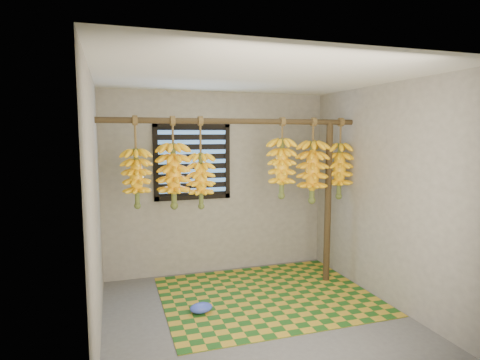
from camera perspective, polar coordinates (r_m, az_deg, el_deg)
name	(u,v)px	position (r m, az deg, el deg)	size (l,w,h in m)	color
floor	(257,318)	(4.32, 2.36, -19.01)	(3.00, 3.00, 0.01)	#525252
ceiling	(258,76)	(3.93, 2.54, 14.54)	(3.00, 3.00, 0.01)	silver
wall_back	(218,183)	(5.37, -3.12, -0.45)	(3.00, 0.01, 2.40)	gray
wall_left	(95,210)	(3.71, -19.96, -4.09)	(0.01, 3.00, 2.40)	gray
wall_right	(386,194)	(4.68, 20.01, -1.91)	(0.01, 3.00, 2.40)	gray
window	(192,162)	(5.24, -6.77, 2.63)	(1.00, 0.04, 1.00)	black
hanging_pole	(236,121)	(4.56, -0.58, 8.36)	(0.06, 0.06, 3.00)	#46341B
support_post	(328,203)	(5.12, 12.39, -3.22)	(0.08, 0.08, 2.00)	#46341B
woven_mat	(267,295)	(4.82, 3.82, -16.06)	(2.36, 1.89, 0.01)	#1C4E17
plastic_bag	(201,308)	(4.39, -5.56, -17.65)	(0.25, 0.18, 0.10)	blue
banana_bunch_a	(137,178)	(4.38, -14.49, 0.28)	(0.30, 0.30, 0.97)	brown
banana_bunch_b	(174,175)	(4.42, -9.42, 0.64)	(0.35, 0.35, 1.00)	brown
banana_bunch_c	(201,180)	(4.48, -5.57, -0.04)	(0.30, 0.30, 1.02)	brown
banana_bunch_d	(282,168)	(4.77, 5.96, 1.70)	(0.32, 0.32, 0.95)	brown
banana_bunch_e	(312,172)	(4.95, 10.25, 1.17)	(0.35, 0.35, 1.02)	brown
banana_bunch_f	(339,171)	(5.14, 13.95, 1.31)	(0.30, 0.30, 0.99)	brown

